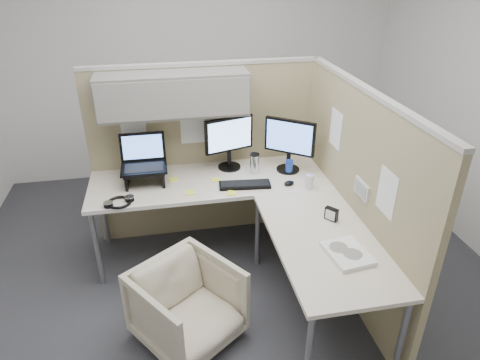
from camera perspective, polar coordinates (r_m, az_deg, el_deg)
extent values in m
plane|color=#2F2F33|center=(3.60, -0.83, -14.06)|extent=(4.50, 4.50, 0.00)
cube|color=tan|center=(3.91, -4.70, 3.46)|extent=(2.00, 0.05, 1.60)
cube|color=#A8A399|center=(3.65, -5.21, 15.21)|extent=(2.00, 0.06, 0.03)
cube|color=slate|center=(3.53, -8.91, 11.31)|extent=(1.20, 0.34, 0.34)
cube|color=gray|center=(3.37, -8.75, 10.49)|extent=(1.18, 0.01, 0.30)
plane|color=white|center=(3.74, -14.09, 7.37)|extent=(0.26, 0.00, 0.26)
plane|color=white|center=(3.77, -6.34, 7.05)|extent=(0.26, 0.00, 0.26)
cube|color=tan|center=(3.30, 14.97, -2.33)|extent=(0.05, 2.00, 1.60)
cube|color=#A8A399|center=(2.99, 16.89, 11.32)|extent=(0.06, 2.00, 0.03)
cube|color=#A8A399|center=(4.12, 9.28, 4.52)|extent=(0.06, 0.06, 1.60)
cube|color=silver|center=(3.10, 15.99, -1.18)|extent=(0.02, 0.20, 0.12)
cube|color=gray|center=(3.09, 15.76, -1.20)|extent=(0.00, 0.16, 0.09)
plane|color=white|center=(3.45, 12.64, 6.68)|extent=(0.00, 0.26, 0.26)
plane|color=white|center=(2.80, 18.96, -1.58)|extent=(0.00, 0.26, 0.26)
cube|color=beige|center=(3.62, -3.97, -0.08)|extent=(2.00, 0.68, 0.03)
cube|color=beige|center=(2.94, 11.12, -7.84)|extent=(0.68, 1.30, 0.03)
cube|color=white|center=(3.33, -3.22, -2.76)|extent=(2.00, 0.02, 0.03)
cylinder|color=gray|center=(3.60, -18.51, -8.69)|extent=(0.04, 0.04, 0.70)
cylinder|color=gray|center=(4.08, -17.73, -3.91)|extent=(0.04, 0.04, 0.70)
cylinder|color=gray|center=(2.69, 9.08, -22.35)|extent=(0.04, 0.04, 0.70)
cylinder|color=gray|center=(2.90, 20.63, -19.60)|extent=(0.04, 0.04, 0.70)
cylinder|color=gray|center=(3.62, 2.35, -6.81)|extent=(0.04, 0.04, 0.70)
imported|color=beige|center=(3.03, -7.04, -15.93)|extent=(0.84, 0.83, 0.63)
cylinder|color=black|center=(3.80, -1.43, 1.78)|extent=(0.20, 0.20, 0.02)
cylinder|color=black|center=(3.76, -1.44, 2.91)|extent=(0.04, 0.04, 0.15)
cube|color=black|center=(3.67, -1.48, 6.10)|extent=(0.43, 0.16, 0.30)
cube|color=#8CBBF2|center=(3.66, -1.34, 5.99)|extent=(0.38, 0.12, 0.26)
cylinder|color=black|center=(3.78, 6.40, 1.44)|extent=(0.20, 0.20, 0.02)
cylinder|color=black|center=(3.74, 6.47, 2.58)|extent=(0.04, 0.04, 0.15)
cube|color=black|center=(3.65, 6.65, 5.77)|extent=(0.37, 0.29, 0.30)
cube|color=#5788EE|center=(3.63, 6.55, 5.67)|extent=(0.32, 0.24, 0.26)
cube|color=black|center=(3.57, -12.64, 1.29)|extent=(0.33, 0.26, 0.02)
cube|color=black|center=(3.60, -14.87, 0.28)|extent=(0.02, 0.24, 0.13)
cube|color=black|center=(3.59, -10.23, 0.69)|extent=(0.02, 0.24, 0.13)
cube|color=black|center=(3.56, -12.67, 1.55)|extent=(0.37, 0.26, 0.02)
cube|color=black|center=(3.65, -12.86, 4.39)|extent=(0.37, 0.06, 0.24)
cube|color=#598CF2|center=(3.64, -12.86, 4.31)|extent=(0.32, 0.04, 0.19)
cube|color=black|center=(3.49, 0.64, -0.65)|extent=(0.43, 0.18, 0.02)
ellipsoid|color=black|center=(3.53, 6.55, -0.41)|extent=(0.11, 0.09, 0.03)
cylinder|color=silver|center=(3.68, 1.95, 2.18)|extent=(0.08, 0.08, 0.17)
cylinder|color=black|center=(3.64, 1.97, 3.43)|extent=(0.08, 0.08, 0.01)
cylinder|color=silver|center=(3.48, 9.27, -0.25)|extent=(0.07, 0.07, 0.12)
cylinder|color=#1E3FA5|center=(3.70, 6.57, 1.77)|extent=(0.07, 0.07, 0.12)
cube|color=#EDF540|center=(3.38, -1.10, -1.77)|extent=(0.10, 0.10, 0.01)
cube|color=#EDF540|center=(3.42, -6.68, -1.67)|extent=(0.08, 0.08, 0.01)
cube|color=#EDF540|center=(3.63, -8.90, 0.09)|extent=(0.09, 0.09, 0.01)
cube|color=#EDF540|center=(3.59, -3.25, 0.03)|extent=(0.08, 0.08, 0.01)
torus|color=black|center=(3.37, -15.81, -2.88)|extent=(0.24, 0.24, 0.02)
cylinder|color=black|center=(3.35, -17.14, -3.16)|extent=(0.07, 0.07, 0.03)
cylinder|color=black|center=(3.39, -14.52, -2.41)|extent=(0.07, 0.07, 0.03)
cube|color=white|center=(2.80, 14.13, -9.48)|extent=(0.28, 0.33, 0.03)
cylinder|color=silver|center=(2.78, 14.80, -9.51)|extent=(0.12, 0.12, 0.00)
cylinder|color=silver|center=(2.81, 13.01, -8.72)|extent=(0.12, 0.12, 0.00)
cube|color=black|center=(3.11, 12.09, -4.46)|extent=(0.09, 0.10, 0.09)
cube|color=white|center=(3.09, 11.93, -4.60)|extent=(0.05, 0.06, 0.07)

